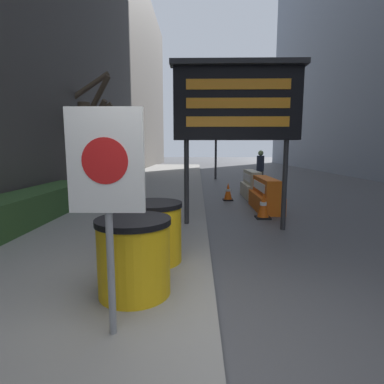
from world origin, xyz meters
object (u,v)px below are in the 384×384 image
jersey_barrier_cream (252,186)px  traffic_cone_near (263,206)px  barrel_drum_foreground (134,256)px  message_board (237,104)px  jersey_barrier_orange_far (266,196)px  pedestrian_worker (260,167)px  warning_sign (107,180)px  barrel_drum_middle (154,232)px  traffic_light_near_curb (216,121)px  traffic_cone_mid (228,192)px

jersey_barrier_cream → traffic_cone_near: size_ratio=2.71×
barrel_drum_foreground → message_board: size_ratio=0.25×
message_board → jersey_barrier_cream: bearing=75.5°
message_board → jersey_barrier_orange_far: bearing=62.1°
message_board → jersey_barrier_orange_far: 3.17m
pedestrian_worker → message_board: bearing=2.3°
warning_sign → jersey_barrier_orange_far: size_ratio=1.01×
barrel_drum_foreground → jersey_barrier_cream: (2.53, 7.26, -0.13)m
barrel_drum_middle → traffic_light_near_curb: size_ratio=0.19×
barrel_drum_foreground → traffic_cone_mid: 6.81m
traffic_cone_near → pedestrian_worker: (0.96, 5.07, 0.64)m
traffic_light_near_curb → barrel_drum_foreground: bearing=-97.1°
barrel_drum_middle → warning_sign: warning_sign is taller
message_board → traffic_cone_mid: bearing=86.5°
traffic_cone_near → pedestrian_worker: 5.20m
barrel_drum_middle → jersey_barrier_orange_far: bearing=59.4°
barrel_drum_foreground → traffic_light_near_curb: bearing=82.9°
jersey_barrier_orange_far → traffic_light_near_curb: (-0.87, 8.31, 2.74)m
barrel_drum_middle → message_board: 3.21m
traffic_light_near_curb → pedestrian_worker: bearing=-70.3°
traffic_cone_near → jersey_barrier_orange_far: bearing=74.7°
barrel_drum_foreground → barrel_drum_middle: 0.94m
traffic_cone_mid → traffic_light_near_curb: 7.39m
barrel_drum_middle → barrel_drum_foreground: bearing=-94.2°
barrel_drum_middle → traffic_light_near_curb: 12.85m
pedestrian_worker → barrel_drum_middle: bearing=-2.5°
barrel_drum_middle → traffic_light_near_curb: traffic_light_near_curb is taller
message_board → barrel_drum_foreground: bearing=-115.3°
jersey_barrier_cream → traffic_cone_mid: (-0.87, -0.66, -0.12)m
warning_sign → pedestrian_worker: size_ratio=1.15×
warning_sign → pedestrian_worker: warning_sign is taller
barrel_drum_middle → traffic_cone_near: size_ratio=1.33×
message_board → jersey_barrier_orange_far: (1.09, 2.07, -2.14)m
barrel_drum_middle → pedestrian_worker: (3.13, 8.19, 0.41)m
message_board → jersey_barrier_cream: (1.09, 4.22, -2.13)m
warning_sign → barrel_drum_foreground: bearing=86.9°
warning_sign → traffic_light_near_curb: 14.34m
message_board → traffic_light_near_curb: bearing=88.7°
message_board → traffic_cone_near: bearing=51.5°
jersey_barrier_orange_far → traffic_cone_mid: jersey_barrier_orange_far is taller
message_board → traffic_cone_near: (0.80, 1.01, -2.23)m
barrel_drum_foreground → warning_sign: 1.14m
message_board → traffic_cone_mid: message_board is taller
traffic_cone_mid → traffic_light_near_curb: traffic_light_near_curb is taller
traffic_light_near_curb → barrel_drum_middle: bearing=-97.3°
jersey_barrier_cream → traffic_light_near_curb: size_ratio=0.39×
barrel_drum_foreground → jersey_barrier_orange_far: barrel_drum_foreground is taller
barrel_drum_middle → jersey_barrier_orange_far: barrel_drum_middle is taller
message_board → traffic_light_near_curb: size_ratio=0.77×
barrel_drum_foreground → traffic_cone_mid: bearing=75.9°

